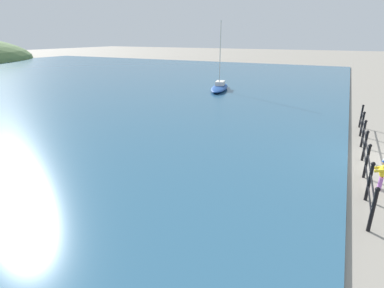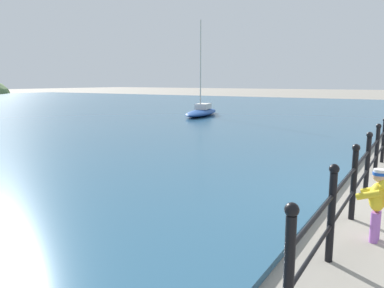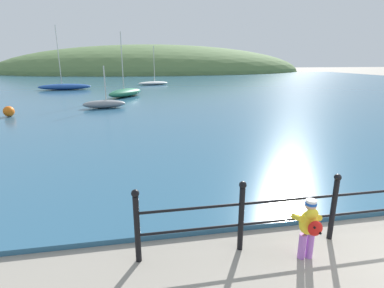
{
  "view_description": "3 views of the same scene",
  "coord_description": "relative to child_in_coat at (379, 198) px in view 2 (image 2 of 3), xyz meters",
  "views": [
    {
      "loc": [
        -12.22,
        2.6,
        4.52
      ],
      "look_at": [
        -3.11,
        7.16,
        0.82
      ],
      "focal_mm": 28.0,
      "sensor_mm": 36.0,
      "label": 1
    },
    {
      "loc": [
        -7.59,
        0.68,
        2.16
      ],
      "look_at": [
        -1.1,
        4.69,
        0.88
      ],
      "focal_mm": 35.0,
      "sensor_mm": 36.0,
      "label": 2
    },
    {
      "loc": [
        -4.68,
        -2.58,
        3.04
      ],
      "look_at": [
        -3.18,
        5.4,
        0.72
      ],
      "focal_mm": 28.0,
      "sensor_mm": 36.0,
      "label": 3
    }
  ],
  "objects": [
    {
      "name": "child_in_coat",
      "position": [
        0.0,
        0.0,
        0.0
      ],
      "size": [
        0.4,
        0.54,
        1.0
      ],
      "color": "#AD66C6",
      "rests_on": "ground"
    },
    {
      "name": "iron_railing",
      "position": [
        2.36,
        0.42,
        0.04
      ],
      "size": [
        10.02,
        0.12,
        1.21
      ],
      "color": "black",
      "rests_on": "ground"
    },
    {
      "name": "boat_far_left",
      "position": [
        14.25,
        11.04,
        -0.25
      ],
      "size": [
        4.91,
        2.39,
        5.58
      ],
      "color": "#1E4793",
      "rests_on": "water"
    }
  ]
}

